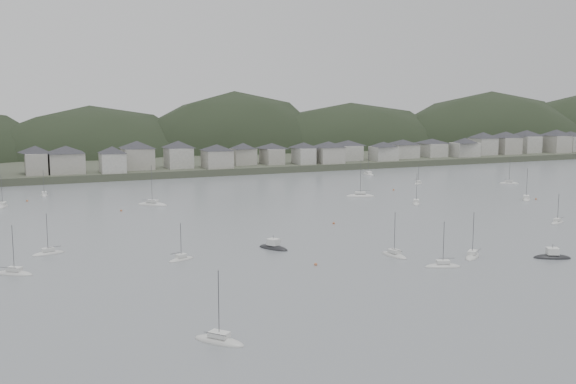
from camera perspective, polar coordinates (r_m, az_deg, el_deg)
name	(u,v)px	position (r m, az deg, el deg)	size (l,w,h in m)	color
ground	(438,271)	(136.09, 12.66, -6.58)	(900.00, 900.00, 0.00)	slate
far_shore_land	(143,152)	(410.06, -12.25, 3.34)	(900.00, 250.00, 3.00)	#383D2D
forested_ridge	(161,178)	(387.34, -10.77, 1.21)	(851.55, 103.94, 102.57)	black
waterfront_town	(296,151)	(317.86, 0.67, 3.50)	(451.48, 28.46, 12.92)	gray
sailboat_lead	(3,206)	(227.59, -23.08, -1.12)	(4.21, 8.39, 10.99)	#BCBCB8
moored_fleet	(294,216)	(193.07, 0.55, -2.01)	(235.89, 178.54, 13.72)	#BCBCB8
motor_launch_near	(552,257)	(153.75, 21.53, -5.15)	(8.26, 6.12, 3.88)	black
motor_launch_far	(273,247)	(151.95, -1.26, -4.74)	(6.27, 8.42, 3.91)	black
mooring_buoys	(292,222)	(183.77, 0.30, -2.54)	(162.37, 142.27, 0.70)	#B2623B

